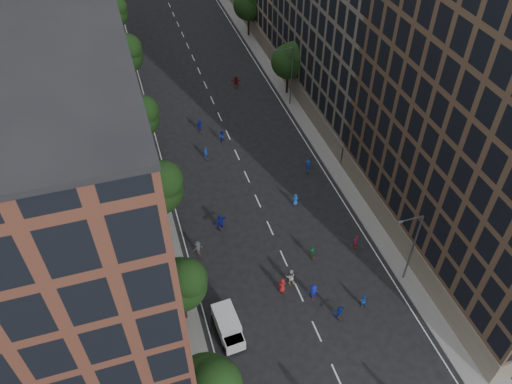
% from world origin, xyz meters
% --- Properties ---
extents(ground, '(240.00, 240.00, 0.00)m').
position_xyz_m(ground, '(0.00, 40.00, 0.00)').
color(ground, black).
rests_on(ground, ground).
extents(sidewalk_left, '(4.00, 105.00, 0.15)m').
position_xyz_m(sidewalk_left, '(-12.00, 47.50, 0.07)').
color(sidewalk_left, slate).
rests_on(sidewalk_left, ground).
extents(sidewalk_right, '(4.00, 105.00, 0.15)m').
position_xyz_m(sidewalk_right, '(12.00, 47.50, 0.07)').
color(sidewalk_right, slate).
rests_on(sidewalk_right, ground).
extents(bldg_left_a, '(14.00, 22.00, 30.00)m').
position_xyz_m(bldg_left_a, '(-19.00, 11.00, 15.00)').
color(bldg_left_a, '#562E21').
rests_on(bldg_left_a, ground).
extents(bldg_left_b, '(14.00, 26.00, 34.00)m').
position_xyz_m(bldg_left_b, '(-19.00, 35.00, 17.00)').
color(bldg_left_b, '#8B765B').
rests_on(bldg_left_b, ground).
extents(bldg_left_c, '(14.00, 20.00, 28.00)m').
position_xyz_m(bldg_left_c, '(-19.00, 58.00, 14.00)').
color(bldg_left_c, '#562E21').
rests_on(bldg_left_c, ground).
extents(tree_left_1, '(4.80, 4.80, 8.21)m').
position_xyz_m(tree_left_1, '(-11.02, 13.86, 5.55)').
color(tree_left_1, black).
rests_on(tree_left_1, ground).
extents(tree_left_2, '(5.60, 5.60, 9.45)m').
position_xyz_m(tree_left_2, '(-10.99, 25.83, 6.36)').
color(tree_left_2, black).
rests_on(tree_left_2, ground).
extents(tree_left_3, '(5.00, 5.00, 8.58)m').
position_xyz_m(tree_left_3, '(-11.02, 39.85, 5.82)').
color(tree_left_3, black).
rests_on(tree_left_3, ground).
extents(tree_left_4, '(5.40, 5.40, 9.08)m').
position_xyz_m(tree_left_4, '(-11.00, 55.84, 6.10)').
color(tree_left_4, black).
rests_on(tree_left_4, ground).
extents(tree_left_5, '(4.80, 4.80, 8.33)m').
position_xyz_m(tree_left_5, '(-11.02, 71.86, 5.68)').
color(tree_left_5, black).
rests_on(tree_left_5, ground).
extents(tree_right_a, '(5.00, 5.00, 8.39)m').
position_xyz_m(tree_right_a, '(11.38, 47.85, 5.63)').
color(tree_right_a, black).
rests_on(tree_right_a, ground).
extents(tree_right_b, '(5.20, 5.20, 8.83)m').
position_xyz_m(tree_right_b, '(11.39, 67.85, 5.96)').
color(tree_right_b, black).
rests_on(tree_right_b, ground).
extents(streetlamp_near, '(2.64, 0.22, 9.06)m').
position_xyz_m(streetlamp_near, '(10.37, 12.00, 5.17)').
color(streetlamp_near, '#595B60').
rests_on(streetlamp_near, ground).
extents(streetlamp_far, '(2.64, 0.22, 9.06)m').
position_xyz_m(streetlamp_far, '(10.37, 45.00, 5.17)').
color(streetlamp_far, '#595B60').
rests_on(streetlamp_far, ground).
extents(cargo_van, '(2.29, 4.42, 2.29)m').
position_xyz_m(cargo_van, '(-7.81, 11.19, 1.20)').
color(cargo_van, silver).
rests_on(cargo_van, ground).
extents(skater_2, '(0.89, 0.80, 1.50)m').
position_xyz_m(skater_2, '(5.22, 10.31, 0.75)').
color(skater_2, '#154AB0').
rests_on(skater_2, ground).
extents(skater_3, '(1.25, 0.87, 1.76)m').
position_xyz_m(skater_3, '(1.05, 12.60, 0.88)').
color(skater_3, '#131AA1').
rests_on(skater_3, ground).
extents(skater_4, '(1.13, 0.53, 1.88)m').
position_xyz_m(skater_4, '(-8.50, 12.63, 0.94)').
color(skater_4, navy).
rests_on(skater_4, ground).
extents(skater_5, '(1.48, 0.86, 1.52)m').
position_xyz_m(skater_5, '(2.50, 9.80, 0.76)').
color(skater_5, navy).
rests_on(skater_5, ground).
extents(skater_6, '(1.02, 0.85, 1.80)m').
position_xyz_m(skater_6, '(-1.57, 14.18, 0.90)').
color(skater_6, maroon).
rests_on(skater_6, ground).
extents(skater_7, '(0.70, 0.58, 1.63)m').
position_xyz_m(skater_7, '(7.73, 17.24, 0.81)').
color(skater_7, maroon).
rests_on(skater_7, ground).
extents(skater_8, '(1.11, 0.98, 1.91)m').
position_xyz_m(skater_8, '(-0.47, 14.84, 0.96)').
color(skater_8, beige).
rests_on(skater_8, ground).
extents(skater_9, '(1.26, 0.91, 1.76)m').
position_xyz_m(skater_9, '(-8.37, 21.26, 0.88)').
color(skater_9, '#434349').
rests_on(skater_9, ground).
extents(skater_10, '(1.08, 0.79, 1.71)m').
position_xyz_m(skater_10, '(2.86, 17.29, 0.85)').
color(skater_10, '#1E6438').
rests_on(skater_10, ground).
extents(skater_11, '(1.87, 1.24, 1.94)m').
position_xyz_m(skater_11, '(-5.25, 24.08, 0.97)').
color(skater_11, navy).
rests_on(skater_11, ground).
extents(skater_12, '(0.76, 0.51, 1.52)m').
position_xyz_m(skater_12, '(3.93, 25.13, 0.76)').
color(skater_12, blue).
rests_on(skater_12, ground).
extents(skater_13, '(0.76, 0.65, 1.76)m').
position_xyz_m(skater_13, '(-4.00, 36.44, 0.88)').
color(skater_13, '#153AAB').
rests_on(skater_13, ground).
extents(skater_14, '(0.99, 0.87, 1.73)m').
position_xyz_m(skater_14, '(-1.18, 39.38, 0.86)').
color(skater_14, '#1422A8').
rests_on(skater_14, ground).
extents(skater_15, '(1.22, 0.99, 1.64)m').
position_xyz_m(skater_15, '(7.50, 30.22, 0.82)').
color(skater_15, '#1339A1').
rests_on(skater_15, ground).
extents(skater_16, '(1.17, 0.80, 1.85)m').
position_xyz_m(skater_16, '(-3.42, 42.47, 0.92)').
color(skater_16, '#141FA7').
rests_on(skater_16, ground).
extents(skater_17, '(1.74, 0.88, 1.80)m').
position_xyz_m(skater_17, '(4.38, 52.00, 0.90)').
color(skater_17, maroon).
rests_on(skater_17, ground).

